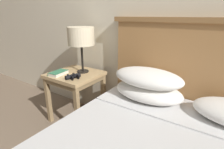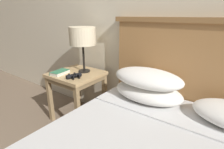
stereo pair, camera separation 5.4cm
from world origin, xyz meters
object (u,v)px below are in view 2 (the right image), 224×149
book_on_nightstand (60,72)px  binoculars_pair (74,76)px  nightstand (77,80)px  table_lamp (82,37)px

book_on_nightstand → binoculars_pair: size_ratio=1.26×
book_on_nightstand → binoculars_pair: 0.22m
nightstand → binoculars_pair: binoculars_pair is taller
table_lamp → book_on_nightstand: table_lamp is taller
nightstand → binoculars_pair: size_ratio=3.52×
binoculars_pair → nightstand: bearing=130.0°
nightstand → book_on_nightstand: 0.20m
nightstand → table_lamp: bearing=61.5°
table_lamp → book_on_nightstand: bearing=-126.0°
binoculars_pair → book_on_nightstand: bearing=-179.5°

